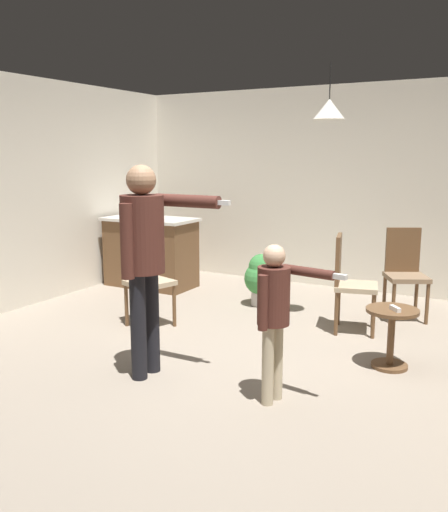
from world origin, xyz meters
TOP-DOWN VIEW (x-y plane):
  - ground at (0.00, 0.00)m, footprint 7.68×7.68m
  - wall_back at (0.00, 3.20)m, footprint 6.40×0.10m
  - kitchen_counter at (-2.45, 1.98)m, footprint 1.26×0.66m
  - side_table_by_couch at (1.11, 0.58)m, footprint 0.44×0.44m
  - person_adult at (-0.61, -0.56)m, footprint 0.85×0.51m
  - person_child at (0.50, -0.51)m, footprint 0.63×0.34m
  - dining_chair_by_counter at (0.91, 2.14)m, footprint 0.57×0.57m
  - dining_chair_near_wall at (0.50, 1.37)m, footprint 0.51×0.51m
  - dining_chair_centre_back at (-1.44, 0.53)m, footprint 0.53×0.53m
  - potted_plant_corner at (-0.70, 1.83)m, footprint 0.41×0.41m
  - spare_remote_on_table at (1.14, 0.53)m, footprint 0.11×0.12m
  - ceiling_light_pendant at (0.20, 1.47)m, footprint 0.32×0.32m

SIDE VIEW (x-z plane):
  - ground at x=0.00m, z-range 0.00..0.00m
  - side_table_by_couch at x=1.11m, z-range 0.07..0.59m
  - potted_plant_corner at x=-0.70m, z-range 0.03..0.66m
  - kitchen_counter at x=-2.45m, z-range 0.00..0.95m
  - spare_remote_on_table at x=1.14m, z-range 0.52..0.56m
  - dining_chair_by_counter at x=0.91m, z-range 0.05..1.05m
  - dining_chair_near_wall at x=0.50m, z-range 0.05..1.05m
  - dining_chair_centre_back at x=-1.44m, z-range 0.05..1.05m
  - person_child at x=0.50m, z-range 0.14..1.32m
  - person_adult at x=-0.61m, z-range 0.21..1.93m
  - wall_back at x=0.00m, z-range 0.00..2.70m
  - ceiling_light_pendant at x=0.20m, z-range 1.98..2.53m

